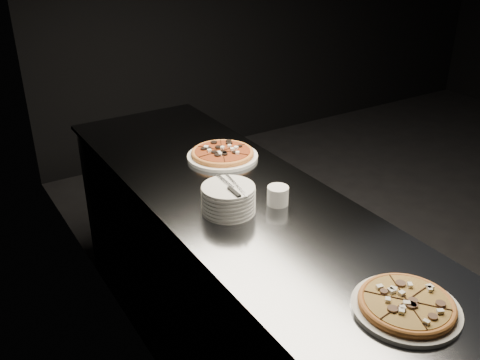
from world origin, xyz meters
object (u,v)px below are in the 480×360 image
counter (241,284)px  plate_stack (228,199)px  cutlery (232,187)px  ramekin (278,195)px  pizza_tomato (223,154)px  pizza_mushroom (406,305)px

counter → plate_stack: size_ratio=11.45×
cutlery → ramekin: size_ratio=2.54×
pizza_tomato → cutlery: 0.54m
counter → ramekin: 0.53m
counter → plate_stack: 0.53m
pizza_mushroom → plate_stack: plate_stack is taller
cutlery → ramekin: bearing=-8.6°
pizza_mushroom → cutlery: 0.80m
counter → pizza_tomato: 0.63m
counter → ramekin: bearing=-56.5°
pizza_tomato → cutlery: cutlery is taller
ramekin → plate_stack: bearing=164.9°
ramekin → pizza_tomato: bearing=85.4°
counter → cutlery: (-0.10, -0.10, 0.57)m
ramekin → cutlery: bearing=168.8°
plate_stack → cutlery: (0.01, -0.02, 0.06)m
pizza_mushroom → ramekin: (0.06, 0.74, 0.02)m
pizza_mushroom → cutlery: (-0.13, 0.78, 0.09)m
pizza_tomato → plate_stack: plate_stack is taller
counter → pizza_tomato: (0.13, 0.38, 0.48)m
pizza_tomato → plate_stack: size_ratio=1.62×
pizza_mushroom → pizza_tomato: 1.26m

